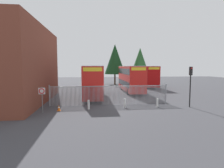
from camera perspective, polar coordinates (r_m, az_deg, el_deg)
The scene contains 15 objects.
ground_plane at distance 29.32m, azimuth -0.88°, elevation -3.18°, with size 100.00×100.00×0.00m, color #3D3D42.
depot_building_brick at distance 25.25m, azimuth -27.25°, elevation 5.17°, with size 7.11×16.11×9.04m, color brown.
palisade_fence at distance 21.20m, azimuth -0.71°, elevation -3.21°, with size 13.26×0.14×2.35m.
double_decker_bus_near_gate at distance 26.70m, azimuth -5.95°, elevation 1.19°, with size 2.54×10.81×4.42m.
double_decker_bus_behind_fence_left at distance 32.28m, azimuth 5.64°, elevation 1.89°, with size 2.54×10.81×4.42m.
double_decker_bus_behind_fence_right at distance 41.38m, azimuth 10.12°, elevation 2.57°, with size 2.54×10.81×4.42m.
bollard_near_left at distance 19.32m, azimuth -7.08°, elevation -6.21°, with size 0.20×0.20×0.95m, color silver.
bollard_center_front at distance 19.93m, azimuth 3.90°, elevation -5.83°, with size 0.20×0.20×0.95m, color silver.
bollard_near_right at distance 20.83m, azimuth 13.54°, elevation -5.48°, with size 0.20×0.20×0.95m, color silver.
traffic_cone_by_gate at distance 19.30m, azimuth -15.76°, elevation -6.94°, with size 0.34×0.34×0.59m.
speed_limit_sign_post at distance 18.72m, azimuth -20.42°, elevation -2.83°, with size 0.60×0.14×2.40m.
traffic_light_kerbside at distance 21.49m, azimuth 22.64°, elevation 1.34°, with size 0.28×0.33×4.30m.
tree_tall_back at distance 49.80m, azimuth 9.12°, elevation 5.71°, with size 3.54×3.54×7.30m.
tree_short_side at distance 45.78m, azimuth 0.89°, elevation 7.52°, with size 5.01×5.01×9.70m.
tree_mid_row at distance 45.90m, azimuth 8.44°, elevation 6.53°, with size 4.74×4.74×8.76m.
Camera 1 is at (-2.80, -20.86, 4.30)m, focal length 30.27 mm.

